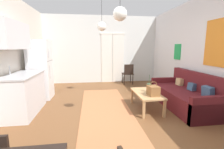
# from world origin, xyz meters

# --- Properties ---
(ground_plane) EXTENTS (5.27, 7.46, 0.10)m
(ground_plane) POSITION_xyz_m (0.00, 0.00, -0.05)
(ground_plane) COLOR brown
(wall_back) EXTENTS (4.87, 0.13, 2.79)m
(wall_back) POSITION_xyz_m (0.02, 3.48, 1.38)
(wall_back) COLOR silver
(wall_back) RESTS_ON ground_plane
(wall_right) EXTENTS (0.12, 7.06, 2.79)m
(wall_right) POSITION_xyz_m (2.38, 0.00, 1.40)
(wall_right) COLOR silver
(wall_right) RESTS_ON ground_plane
(area_rug) EXTENTS (1.17, 3.36, 0.01)m
(area_rug) POSITION_xyz_m (-0.13, 0.44, 0.01)
(area_rug) COLOR #B26B42
(area_rug) RESTS_ON ground_plane
(couch) EXTENTS (0.87, 1.98, 0.88)m
(couch) POSITION_xyz_m (1.90, 0.29, 0.28)
(couch) COLOR #5B191E
(couch) RESTS_ON ground_plane
(coffee_table) EXTENTS (0.54, 1.04, 0.42)m
(coffee_table) POSITION_xyz_m (0.85, 0.26, 0.37)
(coffee_table) COLOR tan
(coffee_table) RESTS_ON ground_plane
(bamboo_vase) EXTENTS (0.10, 0.10, 0.43)m
(bamboo_vase) POSITION_xyz_m (0.93, 0.31, 0.52)
(bamboo_vase) COLOR #47704C
(bamboo_vase) RESTS_ON coffee_table
(handbag) EXTENTS (0.24, 0.27, 0.32)m
(handbag) POSITION_xyz_m (0.92, 0.03, 0.53)
(handbag) COLOR brown
(handbag) RESTS_ON coffee_table
(refrigerator) EXTENTS (0.60, 0.62, 1.71)m
(refrigerator) POSITION_xyz_m (-1.92, 1.51, 0.86)
(refrigerator) COLOR white
(refrigerator) RESTS_ON ground_plane
(kitchen_counter) EXTENTS (0.60, 1.29, 2.04)m
(kitchen_counter) POSITION_xyz_m (-2.01, 0.43, 0.77)
(kitchen_counter) COLOR silver
(kitchen_counter) RESTS_ON ground_plane
(accent_chair) EXTENTS (0.43, 0.41, 0.83)m
(accent_chair) POSITION_xyz_m (1.03, 2.89, 0.47)
(accent_chair) COLOR black
(accent_chair) RESTS_ON ground_plane
(pendant_lamp_near) EXTENTS (0.24, 0.24, 0.85)m
(pendant_lamp_near) POSITION_xyz_m (0.05, -0.46, 2.06)
(pendant_lamp_near) COLOR black
(pendant_lamp_far) EXTENTS (0.26, 0.26, 0.84)m
(pendant_lamp_far) POSITION_xyz_m (-0.13, 1.37, 2.08)
(pendant_lamp_far) COLOR black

